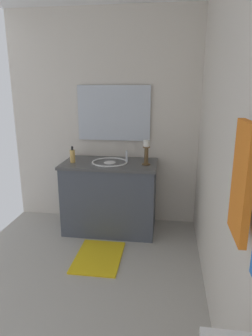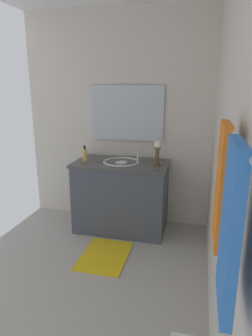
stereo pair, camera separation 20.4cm
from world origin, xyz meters
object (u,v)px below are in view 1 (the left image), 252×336
Objects in this scene: mirror at (114,113)px; bath_mat at (99,257)px; vanity_cabinet at (110,196)px; sink_basin at (110,166)px; soap_bottle at (73,156)px; towel_near_vanity at (242,181)px; candle_holder_tall at (146,152)px.

bath_mat is at bearing -0.00° from mirror.
vanity_cabinet is at bearing -0.01° from mirror.
sink_basin is 2.23× the size of soap_bottle.
sink_basin is at bearing -155.02° from towel_near_vanity.
mirror is at bearing 179.99° from vanity_cabinet.
soap_bottle is (0.02, -0.81, -0.06)m from candle_holder_tall.
vanity_cabinet is 0.67m from candle_holder_tall.
towel_near_vanity is 0.78× the size of bath_mat.
soap_bottle reaches higher than sink_basin.
towel_near_vanity is (1.93, 0.51, 0.32)m from candle_holder_tall.
bath_mat is at bearing -145.65° from towel_near_vanity.
sink_basin is 0.42m from soap_bottle.
sink_basin is at bearing 97.71° from soap_bottle.
mirror is 1.40× the size of bath_mat.
mirror is (-0.28, -0.00, 0.55)m from sink_basin.
candle_holder_tall is at bearing -165.16° from towel_near_vanity.
candle_holder_tall is 0.44× the size of bath_mat.
sink_basin is 0.86× the size of towel_near_vanity.
candle_holder_tall is (0.03, 0.40, 0.18)m from sink_basin.
candle_holder_tall is at bearing 91.47° from soap_bottle.
bath_mat is (-1.34, -0.92, -1.25)m from towel_near_vanity.
vanity_cabinet is 0.63m from soap_bottle.
candle_holder_tall is 1.47× the size of soap_bottle.
sink_basin is 0.98m from bath_mat.
soap_bottle is at bearing -145.35° from towel_near_vanity.
candle_holder_tall is at bearing 145.53° from bath_mat.
soap_bottle is at bearing -88.53° from candle_holder_tall.
candle_holder_tall is at bearing 85.19° from vanity_cabinet.
vanity_cabinet is 1.75× the size of bath_mat.
mirror reaches higher than vanity_cabinet.
towel_near_vanity is 2.05m from bath_mat.
mirror is 3.18× the size of candle_holder_tall.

